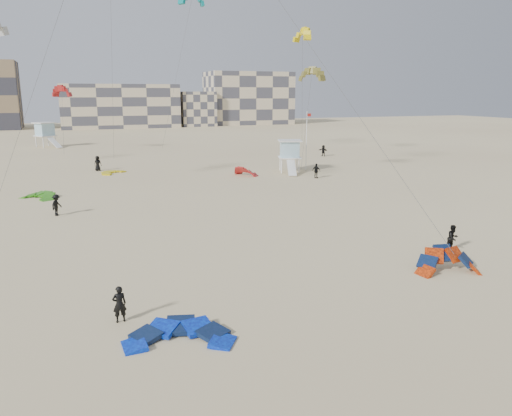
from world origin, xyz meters
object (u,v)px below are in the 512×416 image
object	(u,v)px
kite_ground_orange	(447,272)
lifeguard_tower_near	(290,156)
kitesurfer_main	(119,304)
kite_ground_blue	(179,340)

from	to	relation	value
kite_ground_orange	lifeguard_tower_near	world-z (taller)	lifeguard_tower_near
kitesurfer_main	kite_ground_orange	bearing A→B (deg)	174.21
kitesurfer_main	lifeguard_tower_near	size ratio (longest dim) A/B	0.28
kitesurfer_main	lifeguard_tower_near	xyz separation A→B (m)	(23.97, 35.39, 1.14)
lifeguard_tower_near	kite_ground_blue	bearing A→B (deg)	-101.51
kite_ground_orange	kitesurfer_main	xyz separation A→B (m)	(-17.18, 0.06, 0.80)
kite_ground_orange	lifeguard_tower_near	size ratio (longest dim) A/B	0.57
lifeguard_tower_near	kite_ground_orange	bearing A→B (deg)	-82.22
kitesurfer_main	lifeguard_tower_near	distance (m)	42.76
kite_ground_blue	lifeguard_tower_near	size ratio (longest dim) A/B	0.69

